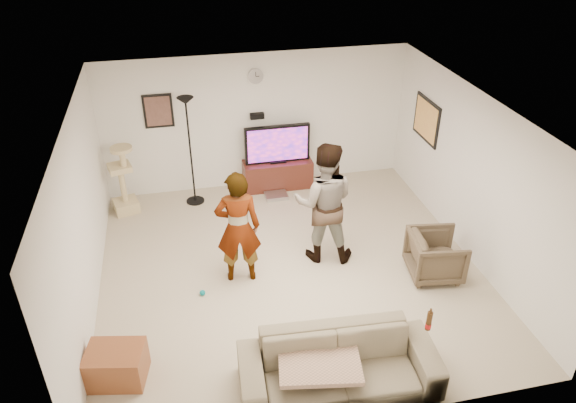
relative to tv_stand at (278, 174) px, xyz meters
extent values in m
cube|color=tan|center=(-0.33, -2.50, -0.28)|extent=(5.50, 5.50, 0.02)
cube|color=white|center=(-0.33, -2.50, 2.24)|extent=(5.50, 5.50, 0.02)
cube|color=white|center=(-0.33, 0.25, 0.98)|extent=(5.50, 0.04, 2.50)
cube|color=white|center=(-0.33, -5.25, 0.98)|extent=(5.50, 0.04, 2.50)
cube|color=white|center=(-3.08, -2.50, 0.98)|extent=(0.04, 5.50, 2.50)
cube|color=white|center=(2.42, -2.50, 0.98)|extent=(0.04, 5.50, 2.50)
cylinder|color=white|center=(-0.33, 0.22, 1.83)|extent=(0.26, 0.04, 0.26)
cube|color=black|center=(-0.33, 0.19, 1.11)|extent=(0.25, 0.10, 0.10)
cube|color=brown|center=(-2.03, 0.23, 1.33)|extent=(0.42, 0.03, 0.52)
cube|color=#F1A652|center=(2.40, -0.90, 1.23)|extent=(0.03, 0.78, 0.62)
cube|color=#3D1912|center=(0.00, 0.00, 0.00)|extent=(1.27, 0.45, 0.53)
cube|color=#B3B2B9|center=(-0.11, -0.40, -0.23)|extent=(0.40, 0.30, 0.07)
cube|color=black|center=(0.00, 0.00, 0.62)|extent=(1.19, 0.08, 0.71)
cube|color=#CC2F6C|center=(0.00, -0.04, 0.62)|extent=(1.10, 0.01, 0.62)
cylinder|color=black|center=(-1.56, -0.21, 0.72)|extent=(0.32, 0.32, 1.96)
cube|color=tan|center=(-2.76, -0.28, 0.36)|extent=(0.49, 0.49, 1.25)
imported|color=#B2B2B2|center=(-1.07, -2.54, 0.60)|extent=(0.67, 0.47, 1.73)
imported|color=#376382|center=(0.23, -2.28, 0.68)|extent=(1.08, 0.94, 1.89)
imported|color=#716751|center=(-0.26, -4.74, 0.06)|extent=(2.29, 1.01, 0.65)
cube|color=tan|center=(-0.49, -4.74, 0.18)|extent=(1.01, 0.84, 0.06)
cylinder|color=#3E2510|center=(0.76, -4.74, 0.51)|extent=(0.06, 0.06, 0.25)
imported|color=#483B2C|center=(1.70, -3.09, 0.08)|extent=(0.85, 0.83, 0.68)
cube|color=brown|center=(-2.73, -4.09, -0.05)|extent=(0.73, 0.60, 0.43)
sphere|color=#067580|center=(-1.65, -2.82, -0.22)|extent=(0.08, 0.08, 0.08)
camera|label=1|loc=(-1.75, -8.80, 4.76)|focal=33.83mm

